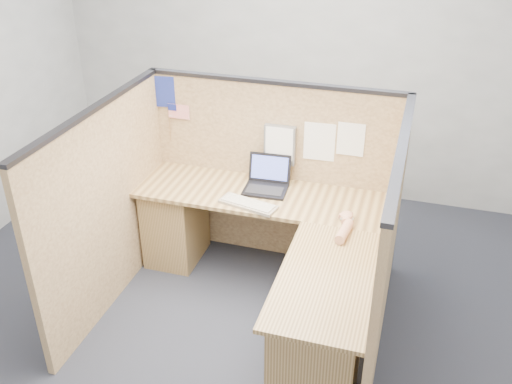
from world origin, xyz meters
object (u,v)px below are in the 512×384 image
(keyboard, at_px, (248,204))
(mouse, at_px, (347,218))
(l_desk, at_px, (271,263))
(laptop, at_px, (268,181))

(keyboard, relative_size, mouse, 4.43)
(l_desk, distance_m, laptop, 0.66)
(l_desk, relative_size, laptop, 5.68)
(laptop, bearing_deg, keyboard, -103.77)
(laptop, relative_size, keyboard, 0.74)
(mouse, bearing_deg, l_desk, -159.04)
(l_desk, xyz_separation_m, keyboard, (-0.23, 0.19, 0.35))
(keyboard, bearing_deg, laptop, 92.12)
(l_desk, height_order, keyboard, keyboard)
(mouse, bearing_deg, laptop, 154.76)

